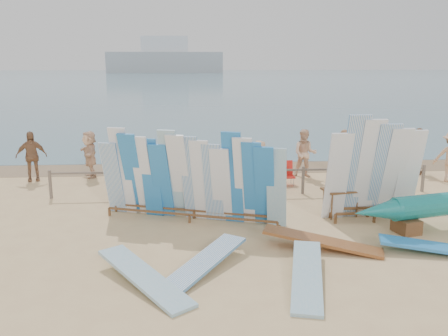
{
  "coord_description": "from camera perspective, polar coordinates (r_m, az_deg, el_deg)",
  "views": [
    {
      "loc": [
        -1.53,
        -11.64,
        4.18
      ],
      "look_at": [
        -0.59,
        2.56,
        1.0
      ],
      "focal_mm": 38.0,
      "sensor_mm": 36.0,
      "label": 1
    }
  ],
  "objects": [
    {
      "name": "ocean",
      "position": [
        139.71,
        -3.23,
        10.89
      ],
      "size": [
        320.0,
        240.0,
        0.02
      ],
      "primitive_type": "cube",
      "color": "slate",
      "rests_on": "ground"
    },
    {
      "name": "beachgoer_6",
      "position": [
        16.15,
        4.29,
        0.5
      ],
      "size": [
        0.83,
        0.8,
        1.6
      ],
      "primitive_type": "imported",
      "rotation": [
        0.0,
        0.0,
        3.87
      ],
      "color": "tan",
      "rests_on": "ground"
    },
    {
      "name": "beach_chair_right",
      "position": [
        16.63,
        7.5,
        -1.2
      ],
      "size": [
        0.54,
        0.56,
        0.82
      ],
      "rotation": [
        0.0,
        0.0,
        0.04
      ],
      "color": "red",
      "rests_on": "ground"
    },
    {
      "name": "flat_board_b",
      "position": [
        9.6,
        9.92,
        -13.39
      ],
      "size": [
        1.16,
        2.75,
        0.33
      ],
      "primitive_type": "cube",
      "rotation": [
        0.1,
        0.0,
        -0.23
      ],
      "color": "#7EB4CA",
      "rests_on": "ground"
    },
    {
      "name": "flat_board_e",
      "position": [
        9.93,
        -2.64,
        -12.3
      ],
      "size": [
        2.01,
        2.53,
        0.34
      ],
      "primitive_type": "cube",
      "rotation": [
        0.1,
        0.0,
        -0.61
      ],
      "color": "white",
      "rests_on": "ground"
    },
    {
      "name": "beachgoer_extra_1",
      "position": [
        18.25,
        -22.16,
        1.32
      ],
      "size": [
        1.14,
        0.74,
        1.79
      ],
      "primitive_type": "imported",
      "rotation": [
        0.0,
        0.0,
        0.29
      ],
      "color": "#8C6042",
      "rests_on": "ground"
    },
    {
      "name": "main_surfboard_rack",
      "position": [
        12.58,
        -4.0,
        -1.48
      ],
      "size": [
        4.96,
        2.13,
        2.5
      ],
      "rotation": [
        0.0,
        0.0,
        -0.33
      ],
      "color": "brown",
      "rests_on": "ground"
    },
    {
      "name": "flat_board_d",
      "position": [
        11.78,
        24.73,
        -9.38
      ],
      "size": [
        2.75,
        1.28,
        0.28
      ],
      "primitive_type": "cube",
      "rotation": [
        0.08,
        0.0,
        1.29
      ],
      "color": "#287BC8",
      "rests_on": "ground"
    },
    {
      "name": "fence",
      "position": [
        15.14,
        2.12,
        -0.95
      ],
      "size": [
        12.08,
        0.08,
        0.9
      ],
      "color": "#736356",
      "rests_on": "ground"
    },
    {
      "name": "vendor_table",
      "position": [
        13.52,
        13.8,
        -3.94
      ],
      "size": [
        1.05,
        0.84,
        1.24
      ],
      "rotation": [
        0.0,
        0.0,
        0.21
      ],
      "color": "brown",
      "rests_on": "ground"
    },
    {
      "name": "beachgoer_3",
      "position": [
        18.31,
        -6.81,
        1.87
      ],
      "size": [
        0.74,
        1.11,
        1.59
      ],
      "primitive_type": "imported",
      "rotation": [
        0.0,
        0.0,
        5.05
      ],
      "color": "tan",
      "rests_on": "ground"
    },
    {
      "name": "beachgoer_2",
      "position": [
        16.02,
        -2.34,
        0.32
      ],
      "size": [
        0.43,
        0.78,
        1.55
      ],
      "primitive_type": "imported",
      "rotation": [
        0.0,
        0.0,
        1.67
      ],
      "color": "beige",
      "rests_on": "ground"
    },
    {
      "name": "beachgoer_4",
      "position": [
        16.43,
        0.47,
        0.66
      ],
      "size": [
        0.99,
        0.79,
        1.55
      ],
      "primitive_type": "imported",
      "rotation": [
        0.0,
        0.0,
        0.51
      ],
      "color": "#8C6042",
      "rests_on": "ground"
    },
    {
      "name": "flat_board_c",
      "position": [
        11.22,
        11.71,
        -9.54
      ],
      "size": [
        2.72,
        1.43,
        0.4
      ],
      "primitive_type": "cube",
      "rotation": [
        0.12,
        0.0,
        1.23
      ],
      "color": "#935528",
      "rests_on": "ground"
    },
    {
      "name": "distant_ship",
      "position": [
        191.93,
        -7.1,
        12.87
      ],
      "size": [
        45.0,
        8.0,
        14.0
      ],
      "color": "#999EA3",
      "rests_on": "ocean"
    },
    {
      "name": "flat_board_a",
      "position": [
        9.48,
        -9.56,
        -13.75
      ],
      "size": [
        2.06,
        2.49,
        0.36
      ],
      "primitive_type": "cube",
      "rotation": [
        0.11,
        0.0,
        0.64
      ],
      "color": "#7EB4CA",
      "rests_on": "ground"
    },
    {
      "name": "beach_chair_left",
      "position": [
        16.24,
        5.01,
        -1.31
      ],
      "size": [
        0.83,
        0.84,
        0.97
      ],
      "rotation": [
        0.0,
        0.0,
        -0.47
      ],
      "color": "red",
      "rests_on": "ground"
    },
    {
      "name": "stroller",
      "position": [
        16.33,
        5.27,
        -0.79
      ],
      "size": [
        0.54,
        0.76,
        1.02
      ],
      "rotation": [
        0.0,
        0.0,
        -0.03
      ],
      "color": "red",
      "rests_on": "ground"
    },
    {
      "name": "beachgoer_10",
      "position": [
        19.43,
        22.26,
        1.9
      ],
      "size": [
        0.93,
        1.11,
        1.76
      ],
      "primitive_type": "imported",
      "rotation": [
        0.0,
        0.0,
        1.01
      ],
      "color": "#8C6042",
      "rests_on": "ground"
    },
    {
      "name": "beachgoer_11",
      "position": [
        18.18,
        -15.84,
        1.62
      ],
      "size": [
        1.02,
        1.68,
        1.72
      ],
      "primitive_type": "imported",
      "rotation": [
        0.0,
        0.0,
        5.05
      ],
      "color": "beige",
      "rests_on": "ground"
    },
    {
      "name": "side_surfboard_rack",
      "position": [
        13.19,
        17.53,
        -0.6
      ],
      "size": [
        2.54,
        0.86,
        2.9
      ],
      "rotation": [
        0.0,
        0.0,
        0.02
      ],
      "color": "brown",
      "rests_on": "ground"
    },
    {
      "name": "beachgoer_7",
      "position": [
        18.8,
        14.15,
        2.01
      ],
      "size": [
        0.68,
        0.49,
        1.69
      ],
      "primitive_type": "imported",
      "rotation": [
        0.0,
        0.0,
        2.88
      ],
      "color": "#8C6042",
      "rests_on": "ground"
    },
    {
      "name": "ground",
      "position": [
        12.46,
        3.51,
        -7.01
      ],
      "size": [
        160.0,
        160.0,
        0.0
      ],
      "primitive_type": "plane",
      "color": "#D9B57D",
      "rests_on": "ground"
    },
    {
      "name": "beachgoer_8",
      "position": [
        17.7,
        9.71,
        1.73
      ],
      "size": [
        0.94,
        0.62,
        1.78
      ],
      "primitive_type": "imported",
      "rotation": [
        0.0,
        0.0,
        6.03
      ],
      "color": "beige",
      "rests_on": "ground"
    },
    {
      "name": "wet_sand_strip",
      "position": [
        19.36,
        0.83,
        0.15
      ],
      "size": [
        40.0,
        2.6,
        0.01
      ],
      "primitive_type": "cube",
      "color": "#856A4A",
      "rests_on": "ground"
    }
  ]
}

